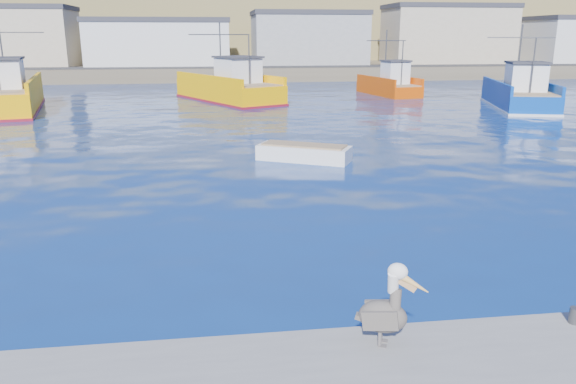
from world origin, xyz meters
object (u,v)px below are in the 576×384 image
object	(u,v)px
skiff_far	(526,94)
pelican	(386,310)
trawler_blue	(519,95)
trawler_yellow_a	(5,95)
trawler_yellow_b	(230,88)
skiff_mid	(304,154)
boat_orange	(390,84)

from	to	relation	value
skiff_far	pelican	world-z (taller)	pelican
trawler_blue	skiff_far	world-z (taller)	trawler_blue
trawler_yellow_a	trawler_yellow_b	distance (m)	17.61
trawler_yellow_b	skiff_mid	size ratio (longest dim) A/B	2.95
trawler_yellow_b	skiff_mid	bearing A→B (deg)	-84.12
trawler_yellow_b	skiff_far	xyz separation A→B (m)	(27.33, -0.39, -0.83)
trawler_yellow_b	boat_orange	world-z (taller)	trawler_yellow_b
boat_orange	pelican	xyz separation A→B (m)	(-14.14, -44.35, 0.12)
skiff_far	trawler_yellow_b	bearing A→B (deg)	179.19
skiff_far	trawler_blue	bearing A→B (deg)	-123.19
skiff_mid	skiff_far	xyz separation A→B (m)	(24.79, 24.26, -0.02)
boat_orange	skiff_far	distance (m)	12.48
trawler_yellow_a	trawler_blue	distance (m)	39.62
trawler_yellow_a	trawler_blue	size ratio (longest dim) A/B	1.27
trawler_blue	skiff_mid	xyz separation A→B (m)	(-19.83, -16.68, -0.72)
skiff_far	pelican	xyz separation A→B (m)	(-26.13, -40.96, 0.86)
trawler_yellow_a	pelican	world-z (taller)	trawler_yellow_a
trawler_blue	skiff_far	bearing A→B (deg)	56.81
skiff_far	boat_orange	bearing A→B (deg)	164.22
trawler_yellow_b	trawler_blue	size ratio (longest dim) A/B	1.15
boat_orange	skiff_mid	size ratio (longest dim) A/B	1.89
trawler_yellow_a	skiff_mid	distance (m)	28.28
trawler_blue	boat_orange	distance (m)	13.03
trawler_yellow_a	pelican	size ratio (longest dim) A/B	9.61
trawler_yellow_a	pelican	distance (m)	41.31
boat_orange	skiff_far	world-z (taller)	boat_orange
trawler_yellow_a	boat_orange	xyz separation A→B (m)	(32.42, 7.30, -0.16)
trawler_yellow_b	skiff_far	distance (m)	27.35
trawler_yellow_a	trawler_yellow_b	xyz separation A→B (m)	(17.07, 4.29, -0.07)
skiff_far	trawler_yellow_a	bearing A→B (deg)	-174.97
skiff_mid	pelican	world-z (taller)	pelican
skiff_far	skiff_mid	bearing A→B (deg)	-135.62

